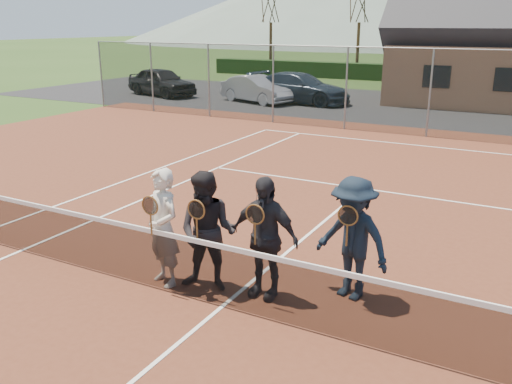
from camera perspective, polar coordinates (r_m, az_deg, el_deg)
ground at (r=26.27m, az=20.33°, el=7.96°), size 220.00×220.00×0.00m
court_surface at (r=7.78m, az=-3.51°, el=-12.00°), size 30.00×30.00×0.02m
tarmac_carpark at (r=27.11m, az=11.89°, el=8.93°), size 40.00×12.00×0.01m
hedge_row at (r=38.05m, az=23.25°, el=11.09°), size 40.00×1.20×1.10m
car_a at (r=30.48m, az=-9.92°, el=11.37°), size 4.75×2.93×1.51m
car_b at (r=27.39m, az=0.07°, el=10.77°), size 4.27×2.60×1.33m
car_c at (r=27.28m, az=4.60°, el=10.86°), size 5.25×2.40×1.49m
court_markings at (r=7.78m, az=-3.51°, el=-11.90°), size 11.03×23.83×0.01m
tennis_net at (r=7.54m, az=-3.58°, el=-8.49°), size 11.68×0.08×1.10m
perimeter_fence at (r=19.71m, az=17.84°, el=9.88°), size 30.07×0.07×3.02m
player_a at (r=8.16m, az=-9.73°, el=-3.73°), size 0.77×0.64×1.80m
player_b at (r=7.91m, az=-5.10°, el=-4.21°), size 1.00×0.86×1.80m
player_c at (r=7.70m, az=0.85°, el=-4.78°), size 1.06×0.51×1.80m
player_d at (r=7.77m, az=10.14°, el=-4.85°), size 1.30×0.95×1.80m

